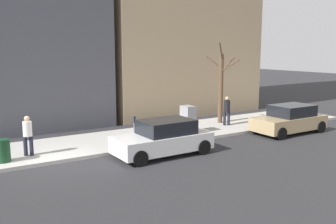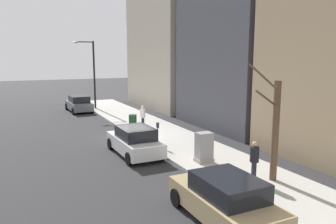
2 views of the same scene
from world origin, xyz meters
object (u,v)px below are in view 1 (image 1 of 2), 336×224
at_px(utility_box, 188,120).
at_px(trash_bin, 3,151).
at_px(parking_meter, 134,128).
at_px(pedestrian_midblock, 28,133).
at_px(parked_car_white, 164,138).
at_px(bare_tree, 221,86).
at_px(parked_car_tan, 290,120).
at_px(pedestrian_near_meter, 227,109).

distance_m(utility_box, trash_bin, 9.03).
xyz_separation_m(parking_meter, pedestrian_midblock, (0.83, 4.44, 0.11)).
height_order(parked_car_white, bare_tree, bare_tree).
bearing_deg(parked_car_tan, utility_box, 64.79).
bearing_deg(parked_car_white, bare_tree, -59.94).
relative_size(parked_car_white, bare_tree, 0.89).
xyz_separation_m(utility_box, trash_bin, (-0.40, 9.02, -0.25)).
bearing_deg(utility_box, parked_car_tan, -115.07).
distance_m(parked_car_white, bare_tree, 7.40).
bearing_deg(parked_car_white, pedestrian_near_meter, -65.01).
height_order(parked_car_tan, utility_box, utility_box).
bearing_deg(parked_car_tan, trash_bin, 81.94).
bearing_deg(parking_meter, pedestrian_midblock, 79.43).
bearing_deg(parked_car_white, utility_box, -51.47).
bearing_deg(trash_bin, utility_box, -87.46).
distance_m(parked_car_tan, pedestrian_near_meter, 3.48).
bearing_deg(parking_meter, parked_car_white, -159.79).
bearing_deg(parking_meter, utility_box, -76.54).
relative_size(parking_meter, pedestrian_near_meter, 0.81).
bearing_deg(parked_car_tan, parked_car_white, 90.41).
bearing_deg(pedestrian_midblock, trash_bin, 50.76).
xyz_separation_m(utility_box, pedestrian_midblock, (-0.02, 7.99, 0.24)).
height_order(parked_car_white, trash_bin, parked_car_white).
bearing_deg(parked_car_white, pedestrian_midblock, 63.58).
bearing_deg(bare_tree, parked_car_white, 120.84).
relative_size(bare_tree, trash_bin, 5.27).
distance_m(parked_car_tan, pedestrian_midblock, 13.24).
height_order(pedestrian_near_meter, pedestrian_midblock, same).
height_order(utility_box, pedestrian_near_meter, pedestrian_near_meter).
height_order(trash_bin, pedestrian_near_meter, pedestrian_near_meter).
bearing_deg(pedestrian_midblock, parking_meter, -159.96).
bearing_deg(pedestrian_midblock, parked_car_white, -175.02).
relative_size(trash_bin, pedestrian_near_meter, 0.54).
distance_m(utility_box, pedestrian_near_meter, 3.08).
bearing_deg(pedestrian_near_meter, utility_box, -140.64).
relative_size(parking_meter, utility_box, 0.94).
relative_size(parked_car_white, parking_meter, 3.13).
height_order(parked_car_white, pedestrian_near_meter, pedestrian_near_meter).
bearing_deg(pedestrian_midblock, parked_car_tan, -159.55).
distance_m(parked_car_white, trash_bin, 6.39).
bearing_deg(parked_car_tan, bare_tree, 26.27).
xyz_separation_m(utility_box, pedestrian_near_meter, (0.47, -3.04, 0.24)).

